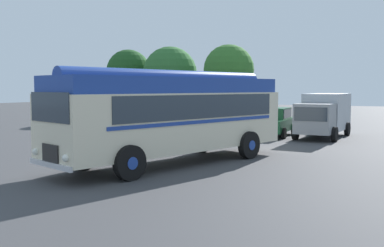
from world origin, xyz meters
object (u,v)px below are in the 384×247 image
(vintage_bus, at_px, (174,113))
(car_near_left, at_px, (231,121))
(box_van, at_px, (324,114))
(car_mid_left, at_px, (274,122))

(vintage_bus, bearing_deg, car_near_left, 100.30)
(car_near_left, relative_size, box_van, 0.72)
(car_mid_left, bearing_deg, box_van, 12.27)
(car_near_left, xyz_separation_m, box_van, (5.39, 0.90, 0.52))
(car_near_left, xyz_separation_m, car_mid_left, (2.63, 0.30, 0.00))
(box_van, bearing_deg, vintage_bus, -106.17)
(car_near_left, height_order, box_van, box_van)
(vintage_bus, relative_size, box_van, 1.77)
(car_near_left, bearing_deg, box_van, 9.52)
(car_near_left, bearing_deg, car_mid_left, 6.60)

